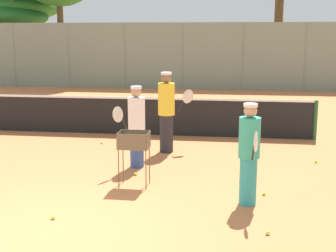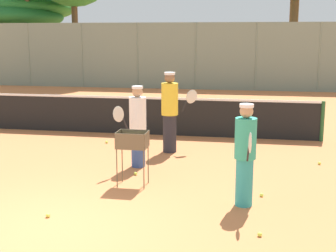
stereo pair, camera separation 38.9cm
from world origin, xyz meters
The scene contains 15 objects.
ground_plane centered at (0.00, 0.00, 0.00)m, with size 80.00×80.00×0.00m, color #C67242.
tennis_net centered at (0.00, 6.73, 0.56)m, with size 9.61×0.10×1.07m.
back_fence centered at (0.00, 17.85, 1.68)m, with size 24.22×0.08×3.36m.
tree_1 centered at (-11.36, 22.03, 4.32)m, with size 6.45×6.45×5.15m.
player_white_outfit centered at (1.00, 4.89, 1.00)m, with size 0.86×0.62×1.92m.
player_red_cap centered at (2.83, 1.57, 0.88)m, with size 0.35×0.90×1.70m.
player_yellow_shirt centered at (0.55, 3.51, 0.90)m, with size 0.58×0.81×1.73m.
ball_cart centered at (0.76, 2.26, 0.80)m, with size 0.56×0.41×1.03m.
tennis_ball_0 centered at (0.65, 2.89, 0.03)m, with size 0.07×0.07×0.07m, color #D1E54C.
tennis_ball_1 centered at (-0.78, 5.46, 0.03)m, with size 0.07×0.07×0.07m, color #D1E54C.
tennis_ball_2 centered at (3.13, 2.05, 0.03)m, with size 0.07×0.07×0.07m, color #D1E54C.
tennis_ball_3 centered at (4.40, 4.35, 0.03)m, with size 0.07×0.07×0.07m, color #D1E54C.
tennis_ball_7 centered at (-0.14, 0.50, 0.03)m, with size 0.07×0.07×0.07m, color #D1E54C.
tennis_ball_8 centered at (3.09, 0.37, 0.03)m, with size 0.07×0.07×0.07m, color #D1E54C.
parked_car centered at (2.79, 20.25, 0.66)m, with size 4.20×1.70×1.60m.
Camera 1 is at (2.53, -5.96, 2.80)m, focal length 50.00 mm.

